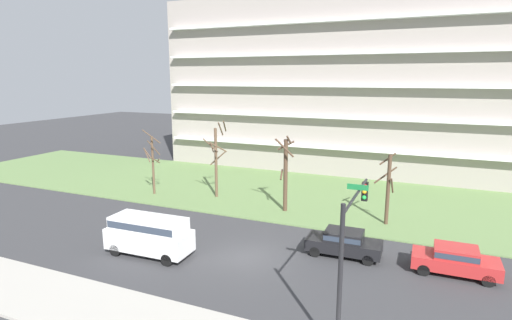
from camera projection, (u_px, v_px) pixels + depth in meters
ground at (248, 257)px, 24.30m from camera, size 160.00×160.00×0.00m
grass_lawn_strip at (312, 195)px, 36.89m from camera, size 80.00×16.00×0.08m
apartment_building at (346, 85)px, 47.10m from camera, size 40.88×11.90×19.30m
tree_far_left at (153, 162)px, 36.67m from camera, size 1.84×1.79×6.10m
tree_left at (216, 158)px, 35.69m from camera, size 2.03×2.23×6.96m
tree_center at (285, 172)px, 31.96m from camera, size 1.73×1.78×6.16m
tree_right at (388, 188)px, 29.19m from camera, size 1.56×1.49×5.23m
van_white_near_left at (149, 233)px, 24.40m from camera, size 5.26×2.16×2.36m
sedan_red_center_left at (455, 259)px, 22.04m from camera, size 4.41×1.83×1.57m
sedan_black_center_right at (344, 242)px, 24.37m from camera, size 4.44×1.89×1.57m
traffic_signal_mast at (351, 235)px, 16.64m from camera, size 0.90×5.59×6.10m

